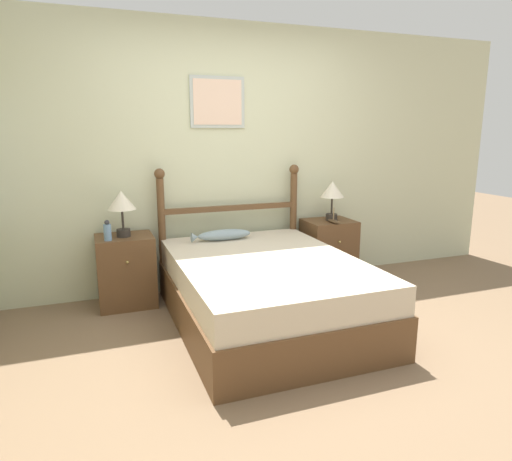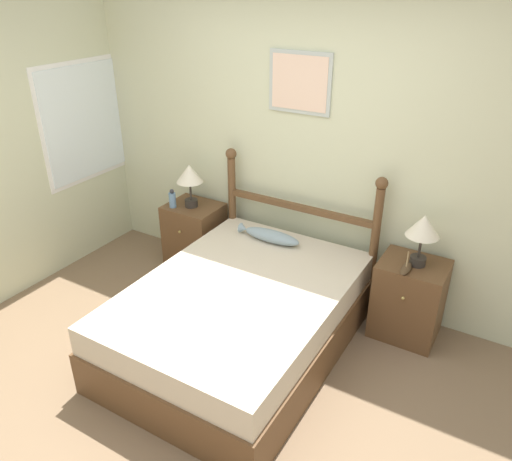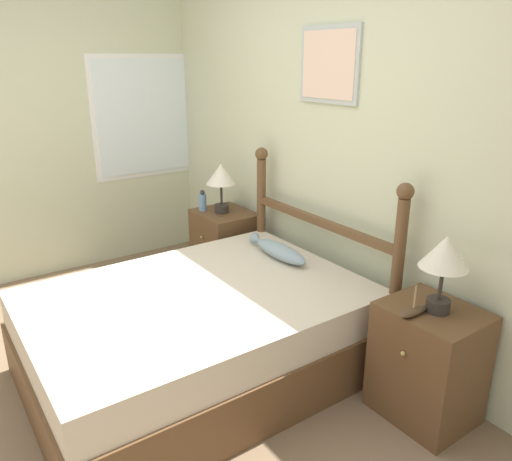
% 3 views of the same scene
% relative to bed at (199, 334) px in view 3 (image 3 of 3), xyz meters
% --- Properties ---
extents(ground_plane, '(16.00, 16.00, 0.00)m').
position_rel_bed_xyz_m(ground_plane, '(-0.00, -0.65, -0.27)').
color(ground_plane, '#7A6047').
extents(wall_back, '(6.40, 0.08, 2.55)m').
position_rel_bed_xyz_m(wall_back, '(-0.00, 1.08, 1.01)').
color(wall_back, beige).
rests_on(wall_back, ground_plane).
extents(bed, '(1.42, 1.95, 0.55)m').
position_rel_bed_xyz_m(bed, '(0.00, 0.00, 0.00)').
color(bed, brown).
rests_on(bed, ground_plane).
extents(headboard, '(1.44, 0.10, 1.21)m').
position_rel_bed_xyz_m(headboard, '(-0.00, 0.94, 0.41)').
color(headboard, brown).
rests_on(headboard, ground_plane).
extents(nightstand_left, '(0.49, 0.44, 0.64)m').
position_rel_bed_xyz_m(nightstand_left, '(-1.03, 0.82, 0.05)').
color(nightstand_left, brown).
rests_on(nightstand_left, ground_plane).
extents(nightstand_right, '(0.49, 0.44, 0.64)m').
position_rel_bed_xyz_m(nightstand_right, '(1.03, 0.82, 0.05)').
color(nightstand_right, brown).
rests_on(nightstand_right, ground_plane).
extents(table_lamp_left, '(0.24, 0.24, 0.40)m').
position_rel_bed_xyz_m(table_lamp_left, '(-1.03, 0.79, 0.66)').
color(table_lamp_left, '#2D2823').
rests_on(table_lamp_left, nightstand_left).
extents(table_lamp_right, '(0.24, 0.24, 0.40)m').
position_rel_bed_xyz_m(table_lamp_right, '(1.05, 0.81, 0.66)').
color(table_lamp_right, '#2D2823').
rests_on(table_lamp_right, nightstand_right).
extents(bottle, '(0.06, 0.06, 0.18)m').
position_rel_bed_xyz_m(bottle, '(-1.17, 0.69, 0.45)').
color(bottle, '#668CB2').
rests_on(bottle, nightstand_left).
extents(model_boat, '(0.06, 0.20, 0.16)m').
position_rel_bed_xyz_m(model_boat, '(1.00, 0.68, 0.39)').
color(model_boat, '#4C3823').
rests_on(model_boat, nightstand_right).
extents(fish_pillow, '(0.56, 0.14, 0.10)m').
position_rel_bed_xyz_m(fish_pillow, '(-0.15, 0.72, 0.33)').
color(fish_pillow, '#8499A3').
rests_on(fish_pillow, bed).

